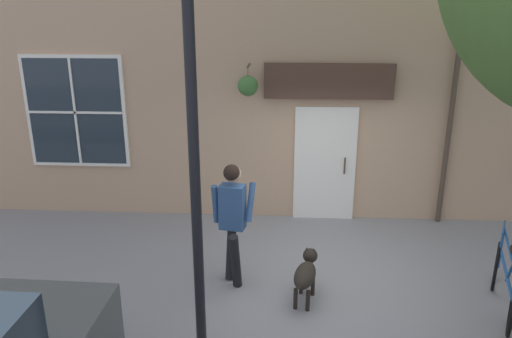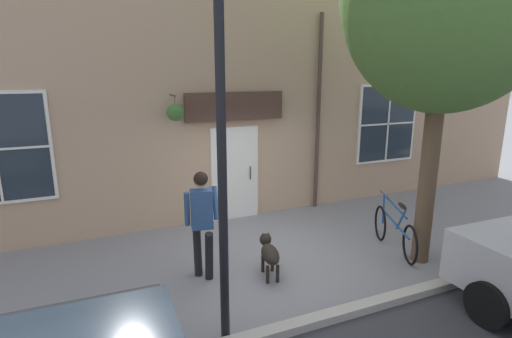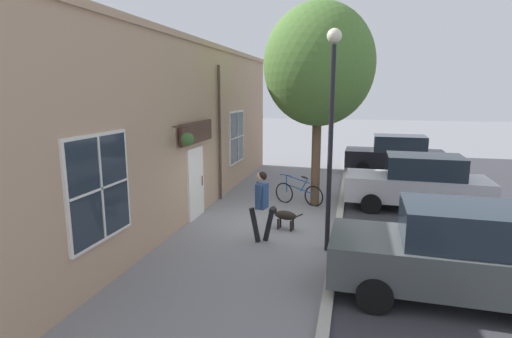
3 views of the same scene
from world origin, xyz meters
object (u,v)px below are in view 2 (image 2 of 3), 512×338
at_px(pedestrian_walking, 202,214).
at_px(street_lamp, 220,73).
at_px(dog_on_leash, 269,252).
at_px(leaning_bicycle, 394,231).

relative_size(pedestrian_walking, street_lamp, 0.36).
relative_size(dog_on_leash, leaning_bicycle, 0.61).
bearing_deg(dog_on_leash, street_lamp, -43.63).
bearing_deg(leaning_bicycle, street_lamp, -72.25).
relative_size(pedestrian_walking, dog_on_leash, 1.76).
xyz_separation_m(pedestrian_walking, dog_on_leash, (0.37, 1.01, -0.68)).
relative_size(dog_on_leash, street_lamp, 0.20).
bearing_deg(pedestrian_walking, street_lamp, -6.75).
bearing_deg(street_lamp, dog_on_leash, 136.37).
bearing_deg(leaning_bicycle, dog_on_leash, -91.26).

